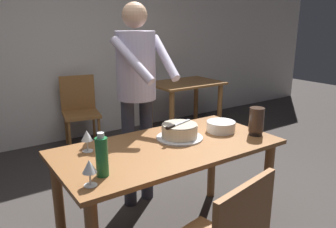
{
  "coord_description": "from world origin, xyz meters",
  "views": [
    {
      "loc": [
        -1.2,
        -1.76,
        1.57
      ],
      "look_at": [
        0.14,
        0.22,
        0.9
      ],
      "focal_mm": 35.25,
      "sensor_mm": 36.0,
      "label": 1
    }
  ],
  "objects_px": {
    "wine_glass_far": "(87,136)",
    "plate_stack": "(221,126)",
    "water_bottle": "(102,156)",
    "background_chair_0": "(80,108)",
    "person_cutting_cake": "(137,84)",
    "main_dining_table": "(168,161)",
    "cake_knife": "(174,126)",
    "background_table": "(185,93)",
    "wine_glass_near": "(89,167)",
    "cake_on_platter": "(180,132)",
    "hurricane_lamp": "(256,121)"
  },
  "relations": [
    {
      "from": "plate_stack",
      "to": "background_chair_0",
      "type": "distance_m",
      "value": 2.31
    },
    {
      "from": "plate_stack",
      "to": "cake_on_platter",
      "type": "bearing_deg",
      "value": 172.25
    },
    {
      "from": "cake_knife",
      "to": "background_table",
      "type": "height_order",
      "value": "cake_knife"
    },
    {
      "from": "cake_knife",
      "to": "wine_glass_far",
      "type": "bearing_deg",
      "value": 164.3
    },
    {
      "from": "cake_knife",
      "to": "plate_stack",
      "type": "distance_m",
      "value": 0.44
    },
    {
      "from": "wine_glass_near",
      "to": "hurricane_lamp",
      "type": "distance_m",
      "value": 1.32
    },
    {
      "from": "plate_stack",
      "to": "background_chair_0",
      "type": "xyz_separation_m",
      "value": [
        -0.33,
        2.26,
        -0.3
      ]
    },
    {
      "from": "wine_glass_far",
      "to": "hurricane_lamp",
      "type": "height_order",
      "value": "hurricane_lamp"
    },
    {
      "from": "person_cutting_cake",
      "to": "cake_on_platter",
      "type": "bearing_deg",
      "value": -84.58
    },
    {
      "from": "main_dining_table",
      "to": "plate_stack",
      "type": "height_order",
      "value": "plate_stack"
    },
    {
      "from": "main_dining_table",
      "to": "cake_on_platter",
      "type": "bearing_deg",
      "value": 25.47
    },
    {
      "from": "water_bottle",
      "to": "background_table",
      "type": "relative_size",
      "value": 0.25
    },
    {
      "from": "wine_glass_far",
      "to": "plate_stack",
      "type": "bearing_deg",
      "value": -10.67
    },
    {
      "from": "cake_on_platter",
      "to": "cake_knife",
      "type": "distance_m",
      "value": 0.1
    },
    {
      "from": "cake_on_platter",
      "to": "hurricane_lamp",
      "type": "height_order",
      "value": "hurricane_lamp"
    },
    {
      "from": "wine_glass_near",
      "to": "cake_knife",
      "type": "bearing_deg",
      "value": 22.07
    },
    {
      "from": "background_chair_0",
      "to": "main_dining_table",
      "type": "bearing_deg",
      "value": -94.27
    },
    {
      "from": "wine_glass_far",
      "to": "person_cutting_cake",
      "type": "distance_m",
      "value": 0.74
    },
    {
      "from": "water_bottle",
      "to": "background_table",
      "type": "xyz_separation_m",
      "value": [
        2.17,
        2.11,
        -0.29
      ]
    },
    {
      "from": "water_bottle",
      "to": "hurricane_lamp",
      "type": "bearing_deg",
      "value": -0.42
    },
    {
      "from": "cake_knife",
      "to": "background_chair_0",
      "type": "relative_size",
      "value": 0.29
    },
    {
      "from": "main_dining_table",
      "to": "background_table",
      "type": "relative_size",
      "value": 1.53
    },
    {
      "from": "cake_on_platter",
      "to": "wine_glass_far",
      "type": "height_order",
      "value": "wine_glass_far"
    },
    {
      "from": "person_cutting_cake",
      "to": "background_chair_0",
      "type": "xyz_separation_m",
      "value": [
        0.08,
        1.68,
        -0.58
      ]
    },
    {
      "from": "cake_on_platter",
      "to": "wine_glass_far",
      "type": "distance_m",
      "value": 0.66
    },
    {
      "from": "hurricane_lamp",
      "to": "cake_knife",
      "type": "bearing_deg",
      "value": 158.16
    },
    {
      "from": "cake_knife",
      "to": "plate_stack",
      "type": "relative_size",
      "value": 1.2
    },
    {
      "from": "water_bottle",
      "to": "person_cutting_cake",
      "type": "distance_m",
      "value": 1.04
    },
    {
      "from": "water_bottle",
      "to": "background_chair_0",
      "type": "bearing_deg",
      "value": 73.46
    },
    {
      "from": "cake_on_platter",
      "to": "plate_stack",
      "type": "bearing_deg",
      "value": -7.75
    },
    {
      "from": "wine_glass_near",
      "to": "wine_glass_far",
      "type": "bearing_deg",
      "value": 70.73
    },
    {
      "from": "plate_stack",
      "to": "background_chair_0",
      "type": "relative_size",
      "value": 0.24
    },
    {
      "from": "wine_glass_near",
      "to": "background_chair_0",
      "type": "height_order",
      "value": "background_chair_0"
    },
    {
      "from": "water_bottle",
      "to": "background_chair_0",
      "type": "distance_m",
      "value": 2.59
    },
    {
      "from": "main_dining_table",
      "to": "wine_glass_far",
      "type": "bearing_deg",
      "value": 157.27
    },
    {
      "from": "cake_on_platter",
      "to": "background_chair_0",
      "type": "relative_size",
      "value": 0.38
    },
    {
      "from": "plate_stack",
      "to": "water_bottle",
      "type": "xyz_separation_m",
      "value": [
        -1.06,
        -0.2,
        0.07
      ]
    },
    {
      "from": "wine_glass_far",
      "to": "water_bottle",
      "type": "distance_m",
      "value": 0.39
    },
    {
      "from": "wine_glass_near",
      "to": "person_cutting_cake",
      "type": "height_order",
      "value": "person_cutting_cake"
    },
    {
      "from": "wine_glass_near",
      "to": "hurricane_lamp",
      "type": "xyz_separation_m",
      "value": [
        1.32,
        0.06,
        0.0
      ]
    },
    {
      "from": "wine_glass_near",
      "to": "plate_stack",
      "type": "bearing_deg",
      "value": 13.11
    },
    {
      "from": "cake_knife",
      "to": "background_table",
      "type": "xyz_separation_m",
      "value": [
        1.53,
        1.89,
        -0.29
      ]
    },
    {
      "from": "cake_on_platter",
      "to": "cake_knife",
      "type": "xyz_separation_m",
      "value": [
        -0.07,
        -0.02,
        0.06
      ]
    },
    {
      "from": "plate_stack",
      "to": "background_table",
      "type": "xyz_separation_m",
      "value": [
        1.1,
        1.91,
        -0.21
      ]
    },
    {
      "from": "cake_on_platter",
      "to": "background_table",
      "type": "bearing_deg",
      "value": 51.92
    },
    {
      "from": "plate_stack",
      "to": "wine_glass_far",
      "type": "height_order",
      "value": "wine_glass_far"
    },
    {
      "from": "wine_glass_near",
      "to": "water_bottle",
      "type": "distance_m",
      "value": 0.12
    },
    {
      "from": "water_bottle",
      "to": "cake_knife",
      "type": "bearing_deg",
      "value": 19.56
    },
    {
      "from": "wine_glass_near",
      "to": "water_bottle",
      "type": "relative_size",
      "value": 0.58
    },
    {
      "from": "cake_on_platter",
      "to": "background_table",
      "type": "height_order",
      "value": "cake_on_platter"
    }
  ]
}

